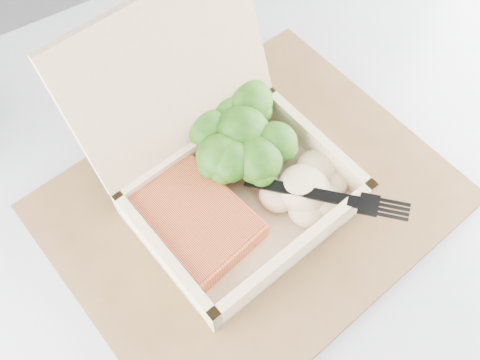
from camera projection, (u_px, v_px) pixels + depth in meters
cafe_table at (270, 306)px, 0.72m from camera, size 0.88×0.88×0.76m
serving_tray at (251, 204)px, 0.56m from camera, size 0.43×0.37×0.02m
takeout_container at (221, 163)px, 0.52m from camera, size 0.24×0.25×0.19m
salmon_fillet at (195, 220)px, 0.52m from camera, size 0.11×0.13×0.02m
broccoli_pile at (241, 136)px, 0.55m from camera, size 0.13×0.13×0.05m
mashed_potatoes at (303, 188)px, 0.53m from camera, size 0.09×0.08×0.03m
plastic_fork at (280, 186)px, 0.52m from camera, size 0.12×0.13×0.02m
receipt at (165, 66)px, 0.67m from camera, size 0.12×0.15×0.00m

